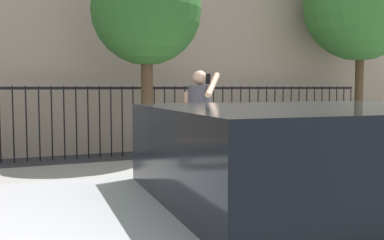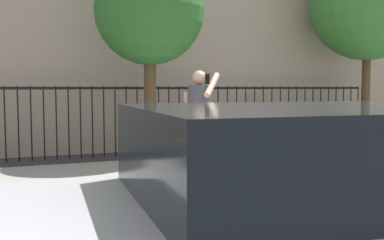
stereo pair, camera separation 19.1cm
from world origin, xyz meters
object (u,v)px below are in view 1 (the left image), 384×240
pedestrian_on_phone (198,117)px  street_tree_near (361,3)px  parked_hatchback (341,225)px  street_tree_mid (146,11)px

pedestrian_on_phone → street_tree_near: (5.83, 2.86, 2.60)m
parked_hatchback → pedestrian_on_phone: pedestrian_on_phone is taller
parked_hatchback → street_tree_mid: (0.70, 6.49, 2.40)m
parked_hatchback → street_tree_mid: size_ratio=1.01×
pedestrian_on_phone → street_tree_near: street_tree_near is taller
street_tree_mid → pedestrian_on_phone: bearing=-90.1°
pedestrian_on_phone → parked_hatchback: bearing=-100.3°
pedestrian_on_phone → street_tree_mid: size_ratio=0.39×
pedestrian_on_phone → street_tree_mid: 3.29m
street_tree_near → parked_hatchback: bearing=-134.1°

